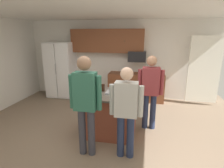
# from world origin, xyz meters

# --- Properties ---
(floor) EXTENTS (7.04, 7.04, 0.00)m
(floor) POSITION_xyz_m (0.00, 0.00, 0.00)
(floor) COLOR #7F6B56
(floor) RESTS_ON ground
(ceiling) EXTENTS (7.04, 7.04, 0.00)m
(ceiling) POSITION_xyz_m (0.00, 0.00, 2.60)
(ceiling) COLOR white
(back_wall) EXTENTS (6.40, 0.10, 2.60)m
(back_wall) POSITION_xyz_m (0.00, 2.80, 1.30)
(back_wall) COLOR white
(back_wall) RESTS_ON ground
(french_door_window_panel) EXTENTS (0.90, 0.06, 2.00)m
(french_door_window_panel) POSITION_xyz_m (2.60, 2.40, 1.10)
(french_door_window_panel) COLOR white
(french_door_window_panel) RESTS_ON ground
(cabinet_run_upper) EXTENTS (2.40, 0.38, 0.75)m
(cabinet_run_upper) POSITION_xyz_m (-0.40, 2.60, 1.93)
(cabinet_run_upper) COLOR brown
(cabinet_run_lower) EXTENTS (1.80, 0.63, 0.90)m
(cabinet_run_lower) POSITION_xyz_m (0.60, 2.48, 0.45)
(cabinet_run_lower) COLOR brown
(cabinet_run_lower) RESTS_ON ground
(refrigerator) EXTENTS (0.90, 0.76, 1.88)m
(refrigerator) POSITION_xyz_m (-2.00, 2.38, 0.94)
(refrigerator) COLOR white
(refrigerator) RESTS_ON ground
(microwave_over_range) EXTENTS (0.56, 0.40, 0.32)m
(microwave_over_range) POSITION_xyz_m (0.60, 2.50, 1.45)
(microwave_over_range) COLOR black
(kitchen_island) EXTENTS (1.25, 0.94, 0.92)m
(kitchen_island) POSITION_xyz_m (0.18, 0.18, 0.47)
(kitchen_island) COLOR brown
(kitchen_island) RESTS_ON ground
(person_host_foreground) EXTENTS (0.57, 0.22, 1.62)m
(person_host_foreground) POSITION_xyz_m (0.62, -0.55, 0.93)
(person_host_foreground) COLOR #232D4C
(person_host_foreground) RESTS_ON ground
(person_guest_left) EXTENTS (0.57, 0.22, 1.69)m
(person_guest_left) POSITION_xyz_m (1.03, 0.58, 0.98)
(person_guest_left) COLOR #232D4C
(person_guest_left) RESTS_ON ground
(person_guest_by_door) EXTENTS (0.57, 0.24, 1.79)m
(person_guest_by_door) POSITION_xyz_m (-0.07, -0.61, 1.04)
(person_guest_by_door) COLOR #383842
(person_guest_by_door) RESTS_ON ground
(glass_stout_tall) EXTENTS (0.07, 0.07, 0.14)m
(glass_stout_tall) POSITION_xyz_m (0.40, 0.42, 0.99)
(glass_stout_tall) COLOR black
(glass_stout_tall) RESTS_ON kitchen_island
(mug_blue_stoneware) EXTENTS (0.13, 0.09, 0.09)m
(mug_blue_stoneware) POSITION_xyz_m (-0.04, -0.09, 0.97)
(mug_blue_stoneware) COLOR white
(mug_blue_stoneware) RESTS_ON kitchen_island
(glass_pilsner) EXTENTS (0.07, 0.07, 0.16)m
(glass_pilsner) POSITION_xyz_m (0.01, 0.31, 1.00)
(glass_pilsner) COLOR #311B11
(glass_pilsner) RESTS_ON kitchen_island
(mug_ceramic_white) EXTENTS (0.13, 0.08, 0.10)m
(mug_ceramic_white) POSITION_xyz_m (0.60, -0.03, 0.98)
(mug_ceramic_white) COLOR #4C6B99
(mug_ceramic_white) RESTS_ON kitchen_island
(serving_tray) EXTENTS (0.44, 0.30, 0.04)m
(serving_tray) POSITION_xyz_m (0.33, 0.19, 0.95)
(serving_tray) COLOR #B7B7BC
(serving_tray) RESTS_ON kitchen_island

